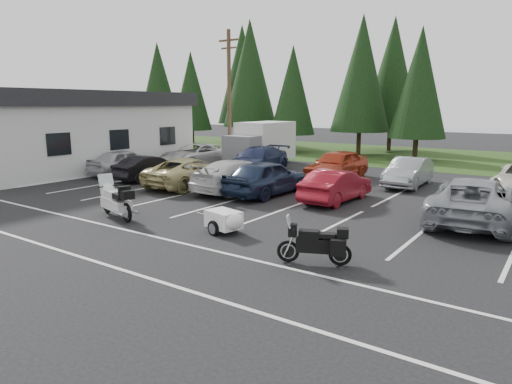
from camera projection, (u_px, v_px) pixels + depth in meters
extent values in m
plane|color=black|center=(243.00, 218.00, 16.67)|extent=(120.00, 120.00, 0.00)
cube|color=#1C3511|center=(423.00, 157.00, 36.00)|extent=(80.00, 16.00, 0.01)
cylinder|color=#473321|center=(229.00, 98.00, 31.10)|extent=(0.26, 0.26, 9.00)
cube|color=#473321|center=(229.00, 40.00, 30.38)|extent=(1.60, 0.12, 0.12)
cube|color=#473321|center=(229.00, 48.00, 30.48)|extent=(1.20, 0.10, 0.10)
cube|color=silver|center=(272.00, 208.00, 18.28)|extent=(32.00, 16.00, 0.01)
cylinder|color=#332316|center=(160.00, 131.00, 50.29)|extent=(0.36, 0.36, 2.50)
cone|color=black|center=(158.00, 84.00, 49.34)|extent=(4.58, 4.58, 8.84)
cylinder|color=#332316|center=(192.00, 135.00, 45.90)|extent=(0.36, 0.36, 2.16)
cone|color=black|center=(191.00, 91.00, 45.08)|extent=(3.96, 3.96, 7.65)
cylinder|color=#332316|center=(250.00, 133.00, 43.76)|extent=(0.36, 0.36, 2.78)
cone|color=black|center=(250.00, 73.00, 42.71)|extent=(5.10, 5.10, 9.86)
cylinder|color=#332316|center=(292.00, 140.00, 39.61)|extent=(0.36, 0.36, 2.11)
cone|color=black|center=(293.00, 90.00, 38.81)|extent=(3.87, 3.87, 7.48)
cylinder|color=#332316|center=(359.00, 139.00, 37.68)|extent=(0.36, 0.36, 2.62)
cone|color=black|center=(362.00, 73.00, 36.69)|extent=(4.80, 4.80, 9.27)
cylinder|color=#332316|center=(415.00, 145.00, 33.86)|extent=(0.36, 0.36, 2.26)
cone|color=black|center=(420.00, 83.00, 33.00)|extent=(4.14, 4.14, 7.99)
cylinder|color=#332316|center=(243.00, 129.00, 49.38)|extent=(0.36, 0.36, 2.88)
cone|color=black|center=(242.00, 75.00, 48.29)|extent=(5.28, 5.28, 10.20)
cylinder|color=#332316|center=(389.00, 135.00, 40.81)|extent=(0.36, 0.36, 2.71)
cone|color=black|center=(393.00, 73.00, 39.79)|extent=(4.97, 4.97, 9.61)
imported|color=#BAB9BF|center=(125.00, 162.00, 26.86)|extent=(1.81, 4.47, 1.52)
imported|color=black|center=(150.00, 168.00, 25.00)|extent=(1.59, 4.16, 1.35)
imported|color=tan|center=(191.00, 172.00, 22.99)|extent=(2.60, 5.31, 1.45)
imported|color=silver|center=(239.00, 176.00, 21.67)|extent=(2.55, 5.40, 1.52)
imported|color=#18233C|center=(266.00, 177.00, 20.83)|extent=(2.14, 4.87, 1.63)
imported|color=maroon|center=(336.00, 186.00, 19.44)|extent=(1.59, 4.26, 1.39)
imported|color=gray|center=(473.00, 200.00, 15.97)|extent=(3.17, 5.95, 1.59)
imported|color=silver|center=(196.00, 155.00, 30.46)|extent=(2.98, 5.68, 1.52)
imported|color=#1B2243|center=(257.00, 160.00, 27.59)|extent=(2.66, 5.54, 1.56)
imported|color=#9D2B14|center=(336.00, 165.00, 25.05)|extent=(2.22, 4.94, 1.65)
imported|color=gray|center=(409.00, 172.00, 23.09)|extent=(1.64, 4.42, 1.44)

